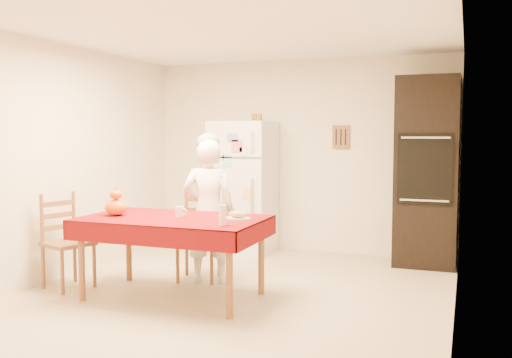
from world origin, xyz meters
The scene contains 17 objects.
floor centered at (0.00, 0.00, 0.00)m, with size 4.50×4.50×0.00m, color #CBB492.
room_shell centered at (0.00, 0.00, 1.62)m, with size 4.02×4.52×2.51m.
refrigerator centered at (-0.65, 1.88, 0.85)m, with size 0.75×0.74×1.70m.
oven_cabinet centered at (1.63, 1.93, 1.10)m, with size 0.70×0.62×2.20m.
dining_table centered at (-0.50, -0.29, 0.69)m, with size 1.70×1.00×0.76m.
chair_far centered at (-0.57, 0.44, 0.51)m, with size 0.49×0.48×0.95m.
chair_left centered at (-1.70, -0.34, 0.51)m, with size 0.51×0.53×0.95m.
seated_woman centered at (-0.42, 0.33, 0.75)m, with size 0.54×0.36×1.49m, color white.
coffee_mug centered at (-0.45, -0.25, 0.81)m, with size 0.08×0.08×0.10m, color white.
pumpkin_lower centered at (-1.07, -0.37, 0.84)m, with size 0.21×0.21×0.16m, color red.
pumpkin_upper centered at (-1.07, -0.37, 0.96)m, with size 0.12×0.12×0.09m, color #E54E05.
wine_glass centered at (0.12, -0.54, 0.85)m, with size 0.07×0.07×0.18m, color white.
bread_plate centered at (0.13, -0.20, 0.77)m, with size 0.24×0.24×0.02m, color silver.
bread_loaf centered at (0.13, -0.20, 0.81)m, with size 0.18×0.10×0.06m, color #9E784E.
spice_jar_left centered at (-0.52, 1.93, 1.75)m, with size 0.05×0.05×0.10m, color brown.
spice_jar_mid centered at (-0.50, 1.93, 1.75)m, with size 0.05×0.05×0.10m, color #92611A.
spice_jar_right centered at (-0.44, 1.93, 1.75)m, with size 0.05×0.05×0.10m, color #91531A.
Camera 1 is at (2.07, -4.97, 1.55)m, focal length 40.00 mm.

